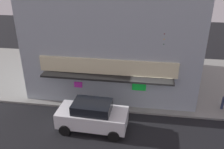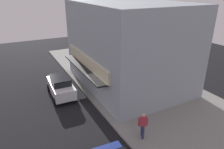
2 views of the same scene
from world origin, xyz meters
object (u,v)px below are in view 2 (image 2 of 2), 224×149
object	(u,v)px
fire_hydrant	(76,69)
trash_can	(85,75)
pedestrian	(143,124)
traffic_light	(109,66)
parked_car_white	(61,86)

from	to	relation	value
fire_hydrant	trash_can	size ratio (longest dim) A/B	0.99
fire_hydrant	pedestrian	distance (m)	12.20
pedestrian	traffic_light	bearing A→B (deg)	-177.40
trash_can	parked_car_white	world-z (taller)	parked_car_white
traffic_light	fire_hydrant	distance (m)	8.47
traffic_light	parked_car_white	world-z (taller)	traffic_light
parked_car_white	trash_can	bearing A→B (deg)	126.01
traffic_light	trash_can	distance (m)	6.69
fire_hydrant	pedestrian	xyz separation A→B (m)	(12.19, 0.26, 0.56)
fire_hydrant	trash_can	xyz separation A→B (m)	(1.95, 0.32, 0.02)
traffic_light	pedestrian	bearing A→B (deg)	2.60
pedestrian	parked_car_white	size ratio (longest dim) A/B	0.43
fire_hydrant	pedestrian	size ratio (longest dim) A/B	0.48
fire_hydrant	parked_car_white	bearing A→B (deg)	-33.14
parked_car_white	fire_hydrant	bearing A→B (deg)	146.86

